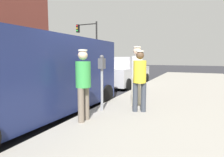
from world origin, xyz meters
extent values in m
plane|color=#2D2D33|center=(0.00, 0.00, 0.00)|extent=(80.00, 80.00, 0.00)
cube|color=#9E998E|center=(3.50, 0.00, 0.07)|extent=(5.00, 32.00, 0.15)
cylinder|color=gray|center=(1.35, 0.41, 0.72)|extent=(0.07, 0.07, 1.15)
cube|color=#4C4C51|center=(1.35, 0.41, 1.44)|extent=(0.14, 0.18, 0.28)
sphere|color=#47474C|center=(1.35, 0.41, 1.61)|extent=(0.12, 0.12, 0.12)
cylinder|color=#383D47|center=(2.41, 0.78, 0.54)|extent=(0.14, 0.14, 0.78)
cylinder|color=#383D47|center=(2.20, 0.70, 0.54)|extent=(0.14, 0.14, 0.78)
cylinder|color=yellow|center=(2.31, 0.74, 1.23)|extent=(0.34, 0.34, 0.59)
sphere|color=brown|center=(2.31, 0.74, 1.66)|extent=(0.21, 0.21, 0.21)
cylinder|color=silver|center=(2.31, 0.74, 1.76)|extent=(0.20, 0.20, 0.04)
cylinder|color=beige|center=(2.10, 1.46, 0.58)|extent=(0.14, 0.14, 0.86)
cylinder|color=beige|center=(1.98, 1.28, 0.58)|extent=(0.14, 0.14, 0.86)
cylinder|color=white|center=(2.04, 1.37, 1.33)|extent=(0.34, 0.34, 0.64)
sphere|color=beige|center=(2.04, 1.37, 1.80)|extent=(0.23, 0.23, 0.23)
cylinder|color=silver|center=(2.04, 1.37, 1.91)|extent=(0.22, 0.22, 0.04)
cylinder|color=#726656|center=(1.35, -0.62, 0.54)|extent=(0.14, 0.14, 0.78)
cylinder|color=#726656|center=(1.35, -0.40, 0.54)|extent=(0.14, 0.14, 0.78)
cylinder|color=green|center=(1.35, -0.51, 1.22)|extent=(0.34, 0.34, 0.58)
sphere|color=beige|center=(1.35, -0.51, 1.65)|extent=(0.21, 0.21, 0.21)
cylinder|color=silver|center=(1.35, -0.51, 1.75)|extent=(0.20, 0.20, 0.04)
cube|color=navy|center=(-0.15, -0.39, 1.17)|extent=(2.19, 5.27, 1.96)
cube|color=black|center=(-0.06, 2.05, 1.56)|extent=(1.84, 0.15, 0.88)
cylinder|color=black|center=(-1.02, 1.69, 0.34)|extent=(0.24, 0.69, 0.68)
cylinder|color=black|center=(0.87, 1.62, 0.34)|extent=(0.24, 0.69, 0.68)
cube|color=#BCBCC1|center=(-0.18, 6.20, 0.61)|extent=(1.97, 4.46, 0.89)
cube|color=#BCBCC1|center=(-0.18, 5.98, 1.35)|extent=(1.67, 2.03, 0.60)
cylinder|color=black|center=(-0.98, 7.88, 0.30)|extent=(0.24, 0.61, 0.60)
cylinder|color=black|center=(0.74, 7.82, 0.30)|extent=(0.24, 0.61, 0.60)
cylinder|color=black|center=(-1.09, 4.58, 0.30)|extent=(0.24, 0.61, 0.60)
cylinder|color=black|center=(0.63, 4.52, 0.30)|extent=(0.24, 0.61, 0.60)
cylinder|color=black|center=(-5.49, 12.56, 2.60)|extent=(0.16, 0.16, 5.20)
cylinder|color=black|center=(-6.69, 12.56, 5.00)|extent=(2.40, 0.10, 0.10)
cube|color=black|center=(-7.69, 12.56, 4.65)|extent=(0.24, 0.32, 0.80)
sphere|color=red|center=(-7.69, 12.39, 4.90)|extent=(0.17, 0.17, 0.17)
sphere|color=yellow|center=(-7.69, 12.39, 4.65)|extent=(0.17, 0.17, 0.17)
sphere|color=green|center=(-7.69, 12.39, 4.40)|extent=(0.17, 0.17, 0.17)
camera|label=1|loc=(3.65, -4.04, 1.58)|focal=29.89mm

